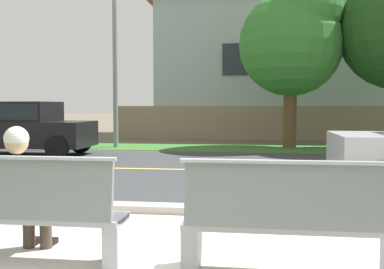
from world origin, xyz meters
name	(u,v)px	position (x,y,z in m)	size (l,w,h in m)	color
ground_plane	(220,162)	(0.00, 8.00, 0.00)	(140.00, 140.00, 0.00)	#665B4C
sidewalk_pavement	(157,261)	(0.00, 0.40, 0.01)	(44.00, 3.60, 0.01)	beige
curb_edge	(188,210)	(0.00, 2.35, 0.06)	(44.00, 0.30, 0.11)	#ADA89E
street_asphalt	(215,170)	(0.00, 6.50, 0.00)	(52.00, 8.00, 0.01)	#383A3D
road_centre_line	(215,170)	(0.00, 6.50, 0.01)	(48.00, 0.14, 0.01)	#E0CC4C
far_verge_grass	(230,148)	(0.00, 12.07, 0.01)	(48.00, 2.80, 0.02)	#38702D
bench_left	(23,215)	(-1.19, 0.18, 0.46)	(1.84, 0.48, 1.01)	#9EA0A8
bench_right	(291,224)	(1.19, 0.18, 0.46)	(1.84, 0.48, 1.01)	#9EA0A8
seated_person_white	(23,187)	(-1.28, 0.35, 0.68)	(0.52, 0.68, 1.25)	#47382D
car_black_far	(16,126)	(-5.96, 8.90, 0.85)	(4.30, 1.86, 1.54)	black
streetlamp	(117,36)	(-3.85, 11.88, 3.77)	(0.24, 2.10, 6.56)	gray
shade_tree_far_left	(294,36)	(2.12, 12.39, 3.73)	(3.48, 3.48, 5.74)	brown
garden_wall	(269,123)	(1.42, 15.89, 0.70)	(13.00, 0.36, 1.40)	gray
house_across_street	(299,64)	(2.87, 19.09, 3.38)	(13.71, 6.91, 6.66)	#A3ADB2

